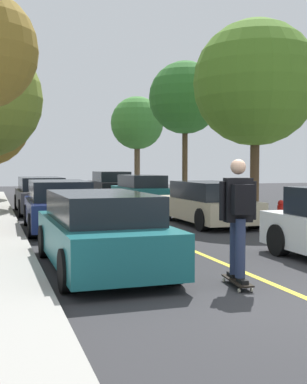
# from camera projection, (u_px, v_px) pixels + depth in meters

# --- Properties ---
(center_line) EXTENTS (0.12, 39.20, 0.01)m
(center_line) POSITION_uv_depth(u_px,v_px,m) (195.00, 251.00, 10.70)
(center_line) COLOR gold
(center_line) RESTS_ON ground
(parked_car_left_nearest) EXTENTS (1.86, 4.37, 1.34)m
(parked_car_left_nearest) POSITION_uv_depth(u_px,v_px,m) (101.00, 231.00, 8.88)
(parked_car_left_nearest) COLOR #196066
(parked_car_left_nearest) RESTS_ON ground
(parked_car_left_near) EXTENTS (1.94, 4.34, 1.39)m
(parked_car_left_near) POSITION_uv_depth(u_px,v_px,m) (59.00, 206.00, 14.24)
(parked_car_left_near) COLOR navy
(parked_car_left_near) RESTS_ON ground
(parked_car_left_far) EXTENTS (1.83, 4.52, 1.37)m
(parked_car_left_far) POSITION_uv_depth(u_px,v_px,m) (41.00, 195.00, 19.45)
(parked_car_left_far) COLOR #38383D
(parked_car_left_far) RESTS_ON ground
(parked_car_right_near) EXTENTS (1.85, 4.45, 1.33)m
(parked_car_right_near) POSITION_uv_depth(u_px,v_px,m) (207.00, 203.00, 15.62)
(parked_car_right_near) COLOR #BCAD89
(parked_car_right_near) RESTS_ON ground
(parked_car_right_far) EXTENTS (1.86, 4.49, 1.40)m
(parked_car_right_far) POSITION_uv_depth(u_px,v_px,m) (142.00, 191.00, 22.41)
(parked_car_right_far) COLOR #196066
(parked_car_right_far) RESTS_ON ground
(parked_car_right_farthest) EXTENTS (2.01, 4.58, 1.49)m
(parked_car_right_farthest) POSITION_uv_depth(u_px,v_px,m) (111.00, 185.00, 28.18)
(parked_car_right_farthest) COLOR black
(parked_car_right_farthest) RESTS_ON ground
(street_tree_right_nearest) EXTENTS (4.18, 4.18, 6.53)m
(street_tree_right_nearest) POSITION_uv_depth(u_px,v_px,m) (256.00, 83.00, 16.85)
(street_tree_right_nearest) COLOR #4C3823
(street_tree_right_nearest) RESTS_ON sidewalk_right
(street_tree_right_near) EXTENTS (3.29, 3.29, 6.41)m
(street_tree_right_near) POSITION_uv_depth(u_px,v_px,m) (185.00, 98.00, 22.93)
(street_tree_right_near) COLOR #4C3823
(street_tree_right_near) RESTS_ON sidewalk_right
(street_tree_right_far) EXTENTS (3.18, 3.18, 5.84)m
(street_tree_right_far) POSITION_uv_depth(u_px,v_px,m) (137.00, 123.00, 30.47)
(street_tree_right_far) COLOR brown
(street_tree_right_far) RESTS_ON sidewalk_right
(fire_hydrant) EXTENTS (0.20, 0.20, 0.70)m
(fire_hydrant) POSITION_uv_depth(u_px,v_px,m) (281.00, 212.00, 14.42)
(fire_hydrant) COLOR #B2140F
(fire_hydrant) RESTS_ON sidewalk_right
(skateboard) EXTENTS (0.33, 0.86, 0.10)m
(skateboard) POSITION_uv_depth(u_px,v_px,m) (237.00, 281.00, 7.60)
(skateboard) COLOR black
(skateboard) RESTS_ON ground
(skateboarder) EXTENTS (0.59, 0.71, 1.81)m
(skateboarder) POSITION_uv_depth(u_px,v_px,m) (239.00, 212.00, 7.52)
(skateboarder) COLOR black
(skateboarder) RESTS_ON skateboard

